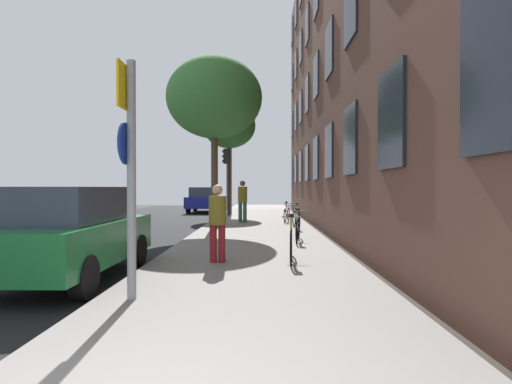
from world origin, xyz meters
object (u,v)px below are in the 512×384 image
Objects in this scene: bicycle_0 at (291,242)px; bicycle_1 at (298,228)px; traffic_light at (227,169)px; bicycle_2 at (296,218)px; car_0 at (69,233)px; tree_near at (214,98)px; tree_far at (229,126)px; car_1 at (204,199)px; sign_post at (130,160)px; pedestrian_0 at (218,218)px; bicycle_3 at (287,214)px; pedestrian_1 at (243,199)px.

bicycle_1 is at bearing 82.39° from bicycle_0.
traffic_light is 7.93m from bicycle_2.
traffic_light is 2.26× the size of bicycle_1.
traffic_light is 0.91× the size of car_0.
tree_near is 7.86m from tree_far.
tree_near is 3.82× the size of bicycle_0.
sign_post is at bearing -84.83° from car_1.
pedestrian_0 is at bearing -172.87° from bicycle_0.
bicycle_0 is 6.69m from bicycle_2.
bicycle_3 is at bearing 78.46° from pedestrian_0.
pedestrian_1 is (0.97, 12.11, -0.84)m from sign_post.
tree_far is at bearing -62.55° from car_1.
sign_post is 2.48m from car_0.
car_1 is (-2.89, 9.04, -0.30)m from pedestrian_1.
tree_far reaches higher than car_1.
sign_post is at bearing -44.96° from car_0.
car_1 is at bearing 98.66° from pedestrian_0.
tree_far is 3.77× the size of bicycle_0.
traffic_light reaches higher than bicycle_0.
bicycle_0 is 9.58m from bicycle_3.
tree_near is 4.05× the size of pedestrian_0.
pedestrian_0 is at bearing -86.46° from tree_far.
tree_far reaches higher than traffic_light.
bicycle_1 is at bearing 45.26° from car_0.
sign_post is 2.06× the size of pedestrian_0.
tree_near reaches higher than car_1.
car_0 is at bearing -88.95° from car_1.
bicycle_1 is (2.80, -11.57, -4.54)m from tree_far.
bicycle_1 is at bearing 59.70° from pedestrian_0.
bicycle_3 is at bearing 93.16° from bicycle_2.
pedestrian_1 reaches higher than car_0.
pedestrian_0 is at bearing 71.70° from sign_post.
bicycle_3 is at bearing 67.83° from car_0.
traffic_light is 7.24m from tree_near.
bicycle_2 is 0.92× the size of pedestrian_1.
bicycle_1 is 6.18m from car_0.
sign_post is 16.53m from traffic_light.
car_1 is at bearing 91.05° from car_0.
sign_post is at bearing -94.59° from pedestrian_1.
tree_far is 1.46× the size of car_1.
car_1 reaches higher than bicycle_3.
bicycle_2 is at bearing 60.04° from car_0.
bicycle_0 is at bearing -76.78° from car_1.
tree_near reaches higher than bicycle_0.
tree_near is 3.92× the size of bicycle_1.
pedestrian_1 is at bearing 89.52° from pedestrian_0.
pedestrian_1 is at bearing 69.40° from tree_near.
car_0 is at bearing -119.96° from bicycle_2.
pedestrian_1 is (0.99, -5.40, -3.88)m from tree_far.
sign_post is 0.88× the size of traffic_light.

